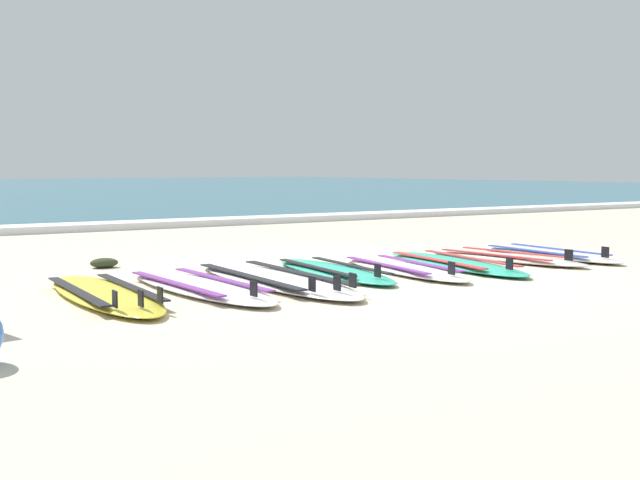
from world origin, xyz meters
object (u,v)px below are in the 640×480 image
at_px(surfboard_5, 454,263).
at_px(surfboard_6, 504,257).
at_px(surfboard_2, 273,279).
at_px(surfboard_3, 333,270).
at_px(surfboard_7, 547,254).
at_px(surfboard_4, 402,268).
at_px(surfboard_0, 104,294).
at_px(surfboard_1, 198,286).

relative_size(surfboard_5, surfboard_6, 1.13).
height_order(surfboard_2, surfboard_6, same).
bearing_deg(surfboard_3, surfboard_7, -1.89).
relative_size(surfboard_2, surfboard_7, 1.28).
bearing_deg(surfboard_3, surfboard_5, -7.27).
distance_m(surfboard_2, surfboard_6, 2.83).
bearing_deg(surfboard_7, surfboard_4, -176.83).
xyz_separation_m(surfboard_2, surfboard_5, (2.04, -0.00, -0.00)).
distance_m(surfboard_0, surfboard_3, 2.17).
xyz_separation_m(surfboard_2, surfboard_3, (0.72, 0.17, -0.00)).
bearing_deg(surfboard_1, surfboard_6, 1.85).
distance_m(surfboard_5, surfboard_6, 0.79).
height_order(surfboard_2, surfboard_7, same).
xyz_separation_m(surfboard_1, surfboard_3, (1.42, 0.20, 0.00)).
distance_m(surfboard_0, surfboard_5, 3.49).
xyz_separation_m(surfboard_4, surfboard_7, (2.11, 0.12, -0.00)).
bearing_deg(surfboard_6, surfboard_1, -178.15).
bearing_deg(surfboard_1, surfboard_0, 178.44).
distance_m(surfboard_2, surfboard_7, 3.48).
bearing_deg(surfboard_0, surfboard_6, 1.25).
xyz_separation_m(surfboard_1, surfboard_5, (2.74, 0.04, 0.00)).
relative_size(surfboard_0, surfboard_7, 1.09).
height_order(surfboard_3, surfboard_5, same).
xyz_separation_m(surfboard_0, surfboard_7, (4.92, 0.09, -0.00)).
xyz_separation_m(surfboard_3, surfboard_7, (2.76, -0.09, -0.00)).
bearing_deg(surfboard_2, surfboard_0, -179.32).
distance_m(surfboard_5, surfboard_7, 1.44).
xyz_separation_m(surfboard_5, surfboard_6, (0.79, 0.08, 0.00)).
xyz_separation_m(surfboard_0, surfboard_3, (2.16, 0.18, -0.00)).
bearing_deg(surfboard_2, surfboard_1, -176.93).
relative_size(surfboard_5, surfboard_7, 1.11).
bearing_deg(surfboard_1, surfboard_7, 1.56).
xyz_separation_m(surfboard_0, surfboard_6, (4.27, 0.09, -0.00)).
bearing_deg(surfboard_4, surfboard_3, 162.03).
xyz_separation_m(surfboard_1, surfboard_6, (3.53, 0.11, 0.00)).
bearing_deg(surfboard_7, surfboard_6, 179.99).
xyz_separation_m(surfboard_2, surfboard_7, (3.48, 0.08, -0.00)).
bearing_deg(surfboard_7, surfboard_0, -178.92).
bearing_deg(surfboard_6, surfboard_7, -0.01).
distance_m(surfboard_0, surfboard_2, 1.45).
height_order(surfboard_2, surfboard_4, same).
height_order(surfboard_0, surfboard_7, same).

